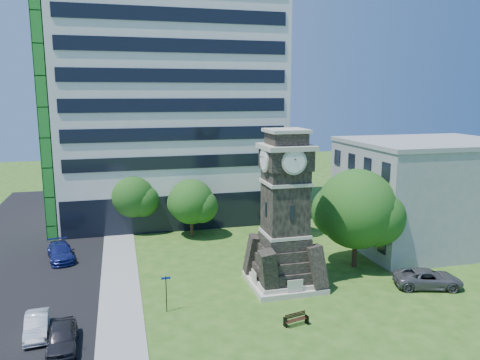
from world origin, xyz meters
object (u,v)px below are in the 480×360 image
object	(u,v)px
car_street_mid	(37,325)
car_street_north	(60,252)
car_street_south	(62,337)
clock_tower	(285,220)
car_east_lot	(428,278)
park_bench	(296,319)
street_sign	(166,289)

from	to	relation	value
car_street_mid	car_street_north	size ratio (longest dim) A/B	0.78
car_street_south	car_street_mid	distance (m)	2.71
clock_tower	car_street_mid	distance (m)	18.49
car_street_south	car_street_mid	size ratio (longest dim) A/B	1.08
car_east_lot	park_bench	xyz separation A→B (m)	(-12.10, -3.07, -0.29)
park_bench	street_sign	world-z (taller)	street_sign
street_sign	car_street_mid	bearing A→B (deg)	-173.06
car_street_south	car_street_north	world-z (taller)	car_street_north
car_street_south	car_street_north	distance (m)	16.05
clock_tower	park_bench	distance (m)	8.18
clock_tower	car_street_south	world-z (taller)	clock_tower
clock_tower	street_sign	bearing A→B (deg)	-165.77
clock_tower	car_street_mid	bearing A→B (deg)	-168.71
clock_tower	car_street_south	bearing A→B (deg)	-160.52
clock_tower	park_bench	xyz separation A→B (m)	(-1.49, -6.41, -4.85)
car_street_mid	car_east_lot	xyz separation A→B (m)	(28.15, 0.16, 0.08)
car_street_mid	car_east_lot	size ratio (longest dim) A/B	0.75
car_street_south	street_sign	distance (m)	7.24
street_sign	clock_tower	bearing A→B (deg)	13.36
clock_tower	street_sign	world-z (taller)	clock_tower
clock_tower	car_street_south	xyz separation A→B (m)	(-15.84, -5.60, -4.57)
clock_tower	street_sign	xyz separation A→B (m)	(-9.41, -2.39, -3.65)
car_street_mid	street_sign	bearing A→B (deg)	2.61
car_street_north	park_bench	bearing A→B (deg)	-57.72
car_street_mid	street_sign	size ratio (longest dim) A/B	1.49
car_street_north	street_sign	xyz separation A→B (m)	(8.23, -12.74, 0.91)
car_street_mid	park_bench	world-z (taller)	car_street_mid
car_street_south	street_sign	bearing A→B (deg)	24.07
park_bench	car_street_south	bearing A→B (deg)	163.59
car_street_mid	car_east_lot	bearing A→B (deg)	-4.88
car_street_south	street_sign	xyz separation A→B (m)	(6.43, 3.21, 0.92)
clock_tower	park_bench	size ratio (longest dim) A/B	7.72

